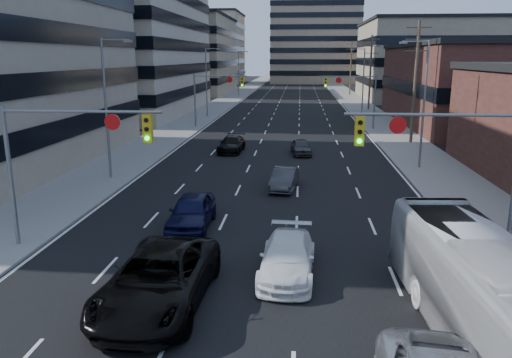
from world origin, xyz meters
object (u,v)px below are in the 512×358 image
object	(u,v)px
black_pickup	(159,279)
transit_bus	(488,295)
sedan_blue	(192,211)
white_van	(288,257)

from	to	relation	value
black_pickup	transit_bus	world-z (taller)	transit_bus
black_pickup	sedan_blue	bearing A→B (deg)	96.20
black_pickup	sedan_blue	xyz separation A→B (m)	(-0.56, 7.62, -0.12)
white_van	transit_bus	world-z (taller)	transit_bus
transit_bus	sedan_blue	bearing A→B (deg)	133.98
black_pickup	transit_bus	distance (m)	9.81
white_van	sedan_blue	world-z (taller)	sedan_blue
black_pickup	white_van	size ratio (longest dim) A/B	1.36
black_pickup	transit_bus	xyz separation A→B (m)	(9.68, -1.50, 0.63)
transit_bus	white_van	bearing A→B (deg)	138.86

